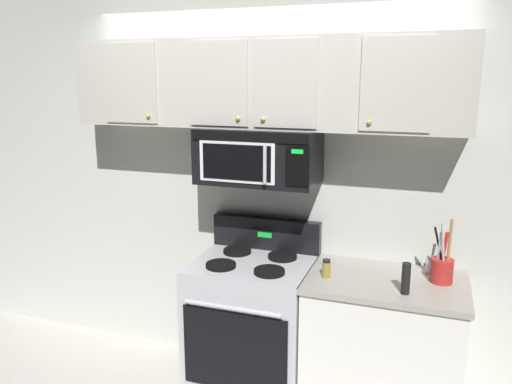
{
  "coord_description": "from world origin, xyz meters",
  "views": [
    {
      "loc": [
        1.05,
        -2.47,
        2.07
      ],
      "look_at": [
        0.0,
        0.49,
        1.35
      ],
      "focal_mm": 35.6,
      "sensor_mm": 36.0,
      "label": 1
    }
  ],
  "objects_px": {
    "stove_range": "(253,324)",
    "utensil_crock_red": "(442,268)",
    "pepper_mill": "(406,278)",
    "salt_shaker": "(430,265)",
    "over_range_microwave": "(259,156)",
    "spice_jar": "(326,269)"
  },
  "relations": [
    {
      "from": "utensil_crock_red",
      "to": "spice_jar",
      "type": "xyz_separation_m",
      "value": [
        -0.65,
        -0.15,
        -0.03
      ]
    },
    {
      "from": "stove_range",
      "to": "salt_shaker",
      "type": "height_order",
      "value": "stove_range"
    },
    {
      "from": "salt_shaker",
      "to": "spice_jar",
      "type": "distance_m",
      "value": 0.64
    },
    {
      "from": "utensil_crock_red",
      "to": "pepper_mill",
      "type": "height_order",
      "value": "utensil_crock_red"
    },
    {
      "from": "stove_range",
      "to": "over_range_microwave",
      "type": "xyz_separation_m",
      "value": [
        -0.0,
        0.12,
        1.11
      ]
    },
    {
      "from": "salt_shaker",
      "to": "pepper_mill",
      "type": "distance_m",
      "value": 0.38
    },
    {
      "from": "stove_range",
      "to": "salt_shaker",
      "type": "xyz_separation_m",
      "value": [
        1.08,
        0.18,
        0.48
      ]
    },
    {
      "from": "utensil_crock_red",
      "to": "salt_shaker",
      "type": "height_order",
      "value": "utensil_crock_red"
    },
    {
      "from": "utensil_crock_red",
      "to": "salt_shaker",
      "type": "xyz_separation_m",
      "value": [
        -0.07,
        0.12,
        -0.04
      ]
    },
    {
      "from": "over_range_microwave",
      "to": "pepper_mill",
      "type": "relative_size",
      "value": 4.27
    },
    {
      "from": "over_range_microwave",
      "to": "spice_jar",
      "type": "bearing_deg",
      "value": -22.72
    },
    {
      "from": "utensil_crock_red",
      "to": "pepper_mill",
      "type": "xyz_separation_m",
      "value": [
        -0.19,
        -0.24,
        -0.0
      ]
    },
    {
      "from": "utensil_crock_red",
      "to": "pepper_mill",
      "type": "relative_size",
      "value": 2.09
    },
    {
      "from": "over_range_microwave",
      "to": "stove_range",
      "type": "bearing_deg",
      "value": -89.86
    },
    {
      "from": "salt_shaker",
      "to": "pepper_mill",
      "type": "xyz_separation_m",
      "value": [
        -0.12,
        -0.36,
        0.04
      ]
    },
    {
      "from": "pepper_mill",
      "to": "spice_jar",
      "type": "distance_m",
      "value": 0.47
    },
    {
      "from": "stove_range",
      "to": "utensil_crock_red",
      "type": "bearing_deg",
      "value": 3.03
    },
    {
      "from": "over_range_microwave",
      "to": "salt_shaker",
      "type": "distance_m",
      "value": 1.25
    },
    {
      "from": "salt_shaker",
      "to": "stove_range",
      "type": "bearing_deg",
      "value": -170.27
    },
    {
      "from": "pepper_mill",
      "to": "utensil_crock_red",
      "type": "bearing_deg",
      "value": 51.43
    },
    {
      "from": "over_range_microwave",
      "to": "pepper_mill",
      "type": "distance_m",
      "value": 1.16
    },
    {
      "from": "pepper_mill",
      "to": "spice_jar",
      "type": "relative_size",
      "value": 1.58
    }
  ]
}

